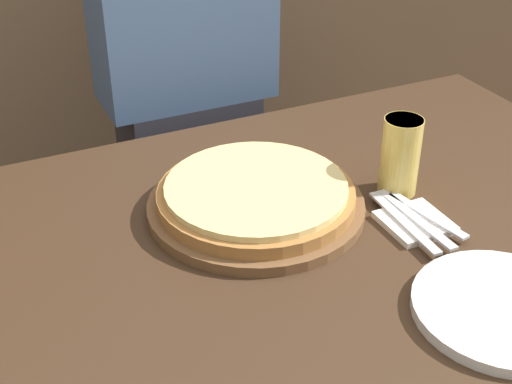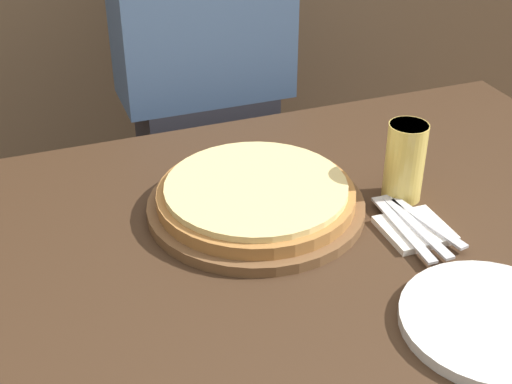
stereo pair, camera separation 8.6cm
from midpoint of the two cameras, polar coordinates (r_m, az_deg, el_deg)
pizza_on_board at (r=1.28m, az=1.93°, el=-0.58°), size 0.39×0.39×0.06m
beer_glass at (r=1.33m, az=13.68°, el=2.58°), size 0.07×0.07×0.15m
dinner_plate at (r=1.11m, az=20.56°, el=-9.76°), size 0.27×0.27×0.02m
napkin_stack at (r=1.27m, az=14.49°, el=-2.97°), size 0.11×0.11×0.01m
fork at (r=1.25m, az=13.59°, el=-2.89°), size 0.03×0.21×0.00m
dinner_knife at (r=1.26m, az=14.55°, el=-2.65°), size 0.02×0.21×0.00m
spoon at (r=1.28m, az=15.48°, el=-2.42°), size 0.05×0.17×0.00m
diner_person at (r=1.84m, az=-2.68°, el=5.54°), size 0.41×0.20×1.31m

